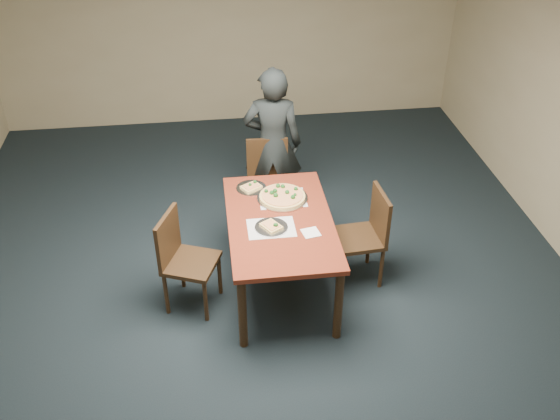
{
  "coord_description": "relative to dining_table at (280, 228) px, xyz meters",
  "views": [
    {
      "loc": [
        -0.34,
        -3.91,
        3.83
      ],
      "look_at": [
        0.21,
        0.43,
        0.85
      ],
      "focal_mm": 40.0,
      "sensor_mm": 36.0,
      "label": 1
    }
  ],
  "objects": [
    {
      "name": "room_shell",
      "position": [
        -0.21,
        -0.43,
        1.08
      ],
      "size": [
        8.0,
        8.0,
        8.0
      ],
      "color": "tan",
      "rests_on": "ground"
    },
    {
      "name": "napkin",
      "position": [
        0.23,
        -0.22,
        0.09
      ],
      "size": [
        0.17,
        0.17,
        0.01
      ],
      "primitive_type": "cube",
      "rotation": [
        0.0,
        0.0,
        0.2
      ],
      "color": "white",
      "rests_on": "dining_table"
    },
    {
      "name": "ground",
      "position": [
        -0.21,
        -0.43,
        -0.66
      ],
      "size": [
        8.0,
        8.0,
        0.0
      ],
      "primitive_type": "plane",
      "color": "black",
      "rests_on": "ground"
    },
    {
      "name": "dining_table",
      "position": [
        0.0,
        0.0,
        0.0
      ],
      "size": [
        0.9,
        1.5,
        0.75
      ],
      "color": "#5F1F13",
      "rests_on": "ground"
    },
    {
      "name": "diner",
      "position": [
        0.08,
        1.24,
        0.16
      ],
      "size": [
        0.65,
        0.48,
        1.64
      ],
      "primitive_type": "imported",
      "rotation": [
        0.0,
        0.0,
        2.99
      ],
      "color": "black",
      "rests_on": "ground"
    },
    {
      "name": "chair_left",
      "position": [
        -0.86,
        -0.1,
        -0.14
      ],
      "size": [
        0.55,
        0.55,
        0.91
      ],
      "rotation": [
        0.0,
        0.0,
        1.19
      ],
      "color": "black",
      "rests_on": "ground"
    },
    {
      "name": "placemat_near",
      "position": [
        -0.09,
        -0.11,
        0.09
      ],
      "size": [
        0.4,
        0.3,
        0.0
      ],
      "primitive_type": "cube",
      "color": "white",
      "rests_on": "dining_table"
    },
    {
      "name": "pizza_pan",
      "position": [
        0.06,
        0.33,
        0.11
      ],
      "size": [
        0.46,
        0.46,
        0.07
      ],
      "color": "silver",
      "rests_on": "dining_table"
    },
    {
      "name": "chair_right",
      "position": [
        0.8,
        0.05,
        -0.14
      ],
      "size": [
        0.45,
        0.45,
        0.91
      ],
      "rotation": [
        0.0,
        0.0,
        -1.49
      ],
      "color": "black",
      "rests_on": "ground"
    },
    {
      "name": "slice_plate_far",
      "position": [
        -0.2,
        0.53,
        0.1
      ],
      "size": [
        0.28,
        0.28,
        0.06
      ],
      "color": "silver",
      "rests_on": "dining_table"
    },
    {
      "name": "placemat_main",
      "position": [
        0.06,
        0.32,
        0.09
      ],
      "size": [
        0.42,
        0.32,
        0.0
      ],
      "primitive_type": "cube",
      "color": "white",
      "rests_on": "dining_table"
    },
    {
      "name": "chair_far",
      "position": [
        0.01,
        1.07,
        -0.14
      ],
      "size": [
        0.44,
        0.44,
        0.91
      ],
      "rotation": [
        0.0,
        0.0,
        -0.04
      ],
      "color": "black",
      "rests_on": "ground"
    },
    {
      "name": "slice_plate_near",
      "position": [
        -0.09,
        -0.11,
        0.11
      ],
      "size": [
        0.28,
        0.28,
        0.06
      ],
      "color": "silver",
      "rests_on": "dining_table"
    }
  ]
}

